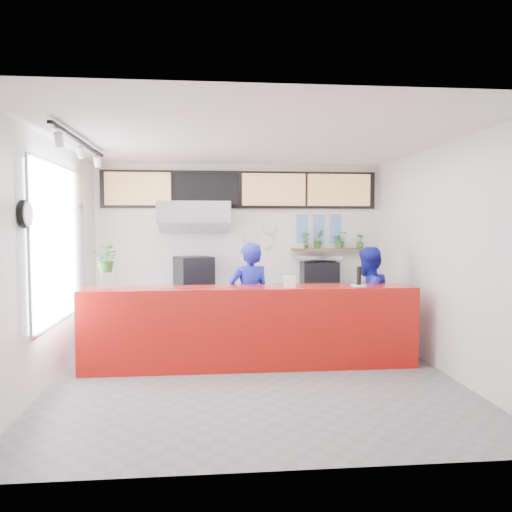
% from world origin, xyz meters
% --- Properties ---
extents(floor, '(5.00, 5.00, 0.00)m').
position_xyz_m(floor, '(0.00, 0.00, 0.00)').
color(floor, slate).
rests_on(floor, ground).
extents(ceiling, '(5.00, 5.00, 0.00)m').
position_xyz_m(ceiling, '(0.00, 0.00, 3.00)').
color(ceiling, silver).
extents(wall_back, '(5.00, 0.00, 5.00)m').
position_xyz_m(wall_back, '(0.00, 2.50, 1.50)').
color(wall_back, white).
rests_on(wall_back, ground).
extents(wall_left, '(0.00, 5.00, 5.00)m').
position_xyz_m(wall_left, '(-2.50, 0.00, 1.50)').
color(wall_left, white).
rests_on(wall_left, ground).
extents(wall_right, '(0.00, 5.00, 5.00)m').
position_xyz_m(wall_right, '(2.50, 0.00, 1.50)').
color(wall_right, white).
rests_on(wall_right, ground).
extents(service_counter, '(4.50, 0.60, 1.10)m').
position_xyz_m(service_counter, '(0.00, 0.40, 0.55)').
color(service_counter, '#A6120B').
rests_on(service_counter, ground).
extents(cream_band, '(5.00, 0.02, 0.80)m').
position_xyz_m(cream_band, '(0.00, 2.49, 2.60)').
color(cream_band, beige).
rests_on(cream_band, wall_back).
extents(prep_bench, '(1.80, 0.60, 0.90)m').
position_xyz_m(prep_bench, '(-0.80, 2.20, 0.45)').
color(prep_bench, '#B2B5BA').
rests_on(prep_bench, ground).
extents(panini_oven, '(0.72, 0.72, 0.50)m').
position_xyz_m(panini_oven, '(-0.82, 2.20, 1.15)').
color(panini_oven, black).
rests_on(panini_oven, prep_bench).
extents(extraction_hood, '(1.20, 0.70, 0.35)m').
position_xyz_m(extraction_hood, '(-0.80, 2.15, 2.15)').
color(extraction_hood, '#B2B5BA').
rests_on(extraction_hood, ceiling).
extents(hood_lip, '(1.20, 0.69, 0.31)m').
position_xyz_m(hood_lip, '(-0.80, 2.15, 1.95)').
color(hood_lip, '#B2B5BA').
rests_on(hood_lip, ceiling).
extents(right_bench, '(1.80, 0.60, 0.90)m').
position_xyz_m(right_bench, '(1.50, 2.20, 0.45)').
color(right_bench, '#B2B5BA').
rests_on(right_bench, ground).
extents(espresso_machine, '(0.62, 0.44, 0.40)m').
position_xyz_m(espresso_machine, '(1.35, 2.20, 1.10)').
color(espresso_machine, black).
rests_on(espresso_machine, right_bench).
extents(espresso_tray, '(0.69, 0.51, 0.06)m').
position_xyz_m(espresso_tray, '(1.35, 2.20, 1.38)').
color(espresso_tray, silver).
rests_on(espresso_tray, espresso_machine).
extents(herb_shelf, '(1.40, 0.18, 0.04)m').
position_xyz_m(herb_shelf, '(1.60, 2.40, 1.50)').
color(herb_shelf, brown).
rests_on(herb_shelf, wall_back).
extents(menu_board_far_left, '(1.10, 0.10, 0.55)m').
position_xyz_m(menu_board_far_left, '(-1.75, 2.38, 2.55)').
color(menu_board_far_left, tan).
rests_on(menu_board_far_left, wall_back).
extents(menu_board_mid_left, '(1.10, 0.10, 0.55)m').
position_xyz_m(menu_board_mid_left, '(-0.59, 2.38, 2.55)').
color(menu_board_mid_left, black).
rests_on(menu_board_mid_left, wall_back).
extents(menu_board_mid_right, '(1.10, 0.10, 0.55)m').
position_xyz_m(menu_board_mid_right, '(0.57, 2.38, 2.55)').
color(menu_board_mid_right, tan).
rests_on(menu_board_mid_right, wall_back).
extents(menu_board_far_right, '(1.10, 0.10, 0.55)m').
position_xyz_m(menu_board_far_right, '(1.73, 2.38, 2.55)').
color(menu_board_far_right, tan).
rests_on(menu_board_far_right, wall_back).
extents(soffit, '(4.80, 0.04, 0.65)m').
position_xyz_m(soffit, '(0.00, 2.46, 2.55)').
color(soffit, black).
rests_on(soffit, wall_back).
extents(window_pane, '(0.04, 2.20, 1.90)m').
position_xyz_m(window_pane, '(-2.47, 0.30, 1.70)').
color(window_pane, silver).
rests_on(window_pane, wall_left).
extents(window_frame, '(0.03, 2.30, 2.00)m').
position_xyz_m(window_frame, '(-2.45, 0.30, 1.70)').
color(window_frame, '#B2B5BA').
rests_on(window_frame, wall_left).
extents(wall_clock_rim, '(0.05, 0.30, 0.30)m').
position_xyz_m(wall_clock_rim, '(-2.46, -0.90, 2.05)').
color(wall_clock_rim, black).
rests_on(wall_clock_rim, wall_left).
extents(wall_clock_face, '(0.02, 0.26, 0.26)m').
position_xyz_m(wall_clock_face, '(-2.43, -0.90, 2.05)').
color(wall_clock_face, white).
rests_on(wall_clock_face, wall_left).
extents(track_rail, '(0.05, 2.40, 0.04)m').
position_xyz_m(track_rail, '(-2.10, 0.00, 2.94)').
color(track_rail, black).
rests_on(track_rail, ceiling).
extents(dec_plate_a, '(0.24, 0.03, 0.24)m').
position_xyz_m(dec_plate_a, '(0.15, 2.47, 1.75)').
color(dec_plate_a, silver).
rests_on(dec_plate_a, wall_back).
extents(dec_plate_b, '(0.24, 0.03, 0.24)m').
position_xyz_m(dec_plate_b, '(0.45, 2.47, 1.65)').
color(dec_plate_b, silver).
rests_on(dec_plate_b, wall_back).
extents(dec_plate_c, '(0.24, 0.03, 0.24)m').
position_xyz_m(dec_plate_c, '(0.15, 2.47, 1.45)').
color(dec_plate_c, silver).
rests_on(dec_plate_c, wall_back).
extents(dec_plate_d, '(0.24, 0.03, 0.24)m').
position_xyz_m(dec_plate_d, '(0.50, 2.47, 1.90)').
color(dec_plate_d, silver).
rests_on(dec_plate_d, wall_back).
extents(photo_frame_a, '(0.20, 0.02, 0.25)m').
position_xyz_m(photo_frame_a, '(1.10, 2.48, 2.00)').
color(photo_frame_a, '#598CBF').
rests_on(photo_frame_a, wall_back).
extents(photo_frame_b, '(0.20, 0.02, 0.25)m').
position_xyz_m(photo_frame_b, '(1.40, 2.48, 2.00)').
color(photo_frame_b, '#598CBF').
rests_on(photo_frame_b, wall_back).
extents(photo_frame_c, '(0.20, 0.02, 0.25)m').
position_xyz_m(photo_frame_c, '(1.70, 2.48, 2.00)').
color(photo_frame_c, '#598CBF').
rests_on(photo_frame_c, wall_back).
extents(photo_frame_d, '(0.20, 0.02, 0.25)m').
position_xyz_m(photo_frame_d, '(1.10, 2.48, 1.75)').
color(photo_frame_d, '#598CBF').
rests_on(photo_frame_d, wall_back).
extents(photo_frame_e, '(0.20, 0.02, 0.25)m').
position_xyz_m(photo_frame_e, '(1.40, 2.48, 1.75)').
color(photo_frame_e, '#598CBF').
rests_on(photo_frame_e, wall_back).
extents(photo_frame_f, '(0.20, 0.02, 0.25)m').
position_xyz_m(photo_frame_f, '(1.70, 2.48, 1.75)').
color(photo_frame_f, '#598CBF').
rests_on(photo_frame_f, wall_back).
extents(staff_center, '(0.68, 0.51, 1.68)m').
position_xyz_m(staff_center, '(0.03, 0.92, 0.84)').
color(staff_center, '#151D96').
rests_on(staff_center, ground).
extents(staff_right, '(0.99, 0.95, 1.61)m').
position_xyz_m(staff_right, '(1.78, 0.88, 0.81)').
color(staff_right, '#151D96').
rests_on(staff_right, ground).
extents(herb_a, '(0.19, 0.16, 0.31)m').
position_xyz_m(herb_a, '(1.15, 2.40, 1.67)').
color(herb_a, '#2F6D26').
rests_on(herb_a, herb_shelf).
extents(herb_b, '(0.23, 0.21, 0.34)m').
position_xyz_m(herb_b, '(1.38, 2.40, 1.69)').
color(herb_b, '#2F6D26').
rests_on(herb_b, herb_shelf).
extents(herb_c, '(0.29, 0.26, 0.30)m').
position_xyz_m(herb_c, '(1.76, 2.40, 1.67)').
color(herb_c, '#2F6D26').
rests_on(herb_c, herb_shelf).
extents(herb_d, '(0.17, 0.16, 0.26)m').
position_xyz_m(herb_d, '(2.13, 2.40, 1.65)').
color(herb_d, '#2F6D26').
rests_on(herb_d, herb_shelf).
extents(glass_vase, '(0.18, 0.18, 0.22)m').
position_xyz_m(glass_vase, '(-1.88, 0.33, 1.21)').
color(glass_vase, white).
rests_on(glass_vase, service_counter).
extents(basil_vase, '(0.39, 0.36, 0.36)m').
position_xyz_m(basil_vase, '(-1.88, 0.33, 1.50)').
color(basil_vase, '#2F6D26').
rests_on(basil_vase, glass_vase).
extents(napkin_holder, '(0.19, 0.14, 0.15)m').
position_xyz_m(napkin_holder, '(0.52, 0.32, 1.17)').
color(napkin_holder, white).
rests_on(napkin_holder, service_counter).
extents(white_plate, '(0.25, 0.25, 0.02)m').
position_xyz_m(white_plate, '(1.49, 0.36, 1.11)').
color(white_plate, white).
rests_on(white_plate, service_counter).
extents(pepper_mill, '(0.08, 0.08, 0.25)m').
position_xyz_m(pepper_mill, '(1.49, 0.36, 1.24)').
color(pepper_mill, black).
rests_on(pepper_mill, white_plate).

